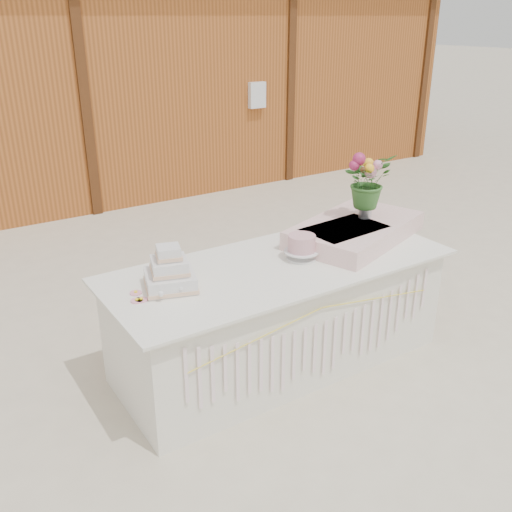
{
  "coord_description": "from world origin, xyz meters",
  "views": [
    {
      "loc": [
        -2.06,
        -2.87,
        2.32
      ],
      "look_at": [
        0.0,
        0.3,
        0.72
      ],
      "focal_mm": 40.0,
      "sensor_mm": 36.0,
      "label": 1
    }
  ],
  "objects": [
    {
      "name": "bouquet",
      "position": [
        0.86,
        0.11,
        1.24
      ],
      "size": [
        0.39,
        0.35,
        0.4
      ],
      "primitive_type": "imported",
      "rotation": [
        0.0,
        0.0,
        0.09
      ],
      "color": "#376E2C",
      "rests_on": "flower_vase"
    },
    {
      "name": "satin_runner",
      "position": [
        0.74,
        0.08,
        0.84
      ],
      "size": [
        1.21,
        0.93,
        0.14
      ],
      "primitive_type": "cube",
      "rotation": [
        0.0,
        0.0,
        0.33
      ],
      "color": "#FFD1CD",
      "rests_on": "cake_table"
    },
    {
      "name": "barn",
      "position": [
        -0.01,
        5.99,
        1.68
      ],
      "size": [
        12.6,
        4.6,
        3.3
      ],
      "color": "#A15521",
      "rests_on": "ground"
    },
    {
      "name": "wedding_cake",
      "position": [
        -0.78,
        0.07,
        0.86
      ],
      "size": [
        0.38,
        0.38,
        0.28
      ],
      "rotation": [
        0.0,
        0.0,
        -0.3
      ],
      "color": "silver",
      "rests_on": "cake_table"
    },
    {
      "name": "loose_flowers",
      "position": [
        -1.0,
        0.09,
        0.78
      ],
      "size": [
        0.28,
        0.39,
        0.02
      ],
      "primitive_type": null,
      "rotation": [
        0.0,
        0.0,
        -0.41
      ],
      "color": "pink",
      "rests_on": "cake_table"
    },
    {
      "name": "cake_table",
      "position": [
        0.0,
        -0.0,
        0.39
      ],
      "size": [
        2.4,
        1.0,
        0.77
      ],
      "color": "silver",
      "rests_on": "ground"
    },
    {
      "name": "flower_vase",
      "position": [
        0.86,
        0.11,
        0.97
      ],
      "size": [
        0.1,
        0.1,
        0.13
      ],
      "primitive_type": "cylinder",
      "color": "#BABABF",
      "rests_on": "satin_runner"
    },
    {
      "name": "pink_cake_stand",
      "position": [
        0.17,
        -0.01,
        0.87
      ],
      "size": [
        0.24,
        0.24,
        0.17
      ],
      "color": "silver",
      "rests_on": "cake_table"
    },
    {
      "name": "ground",
      "position": [
        0.0,
        0.0,
        0.0
      ],
      "size": [
        80.0,
        80.0,
        0.0
      ],
      "primitive_type": "plane",
      "color": "beige",
      "rests_on": "ground"
    }
  ]
}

